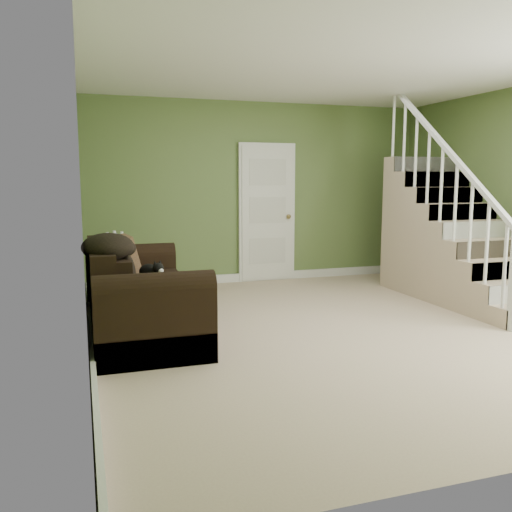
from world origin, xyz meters
TOP-DOWN VIEW (x-y plane):
  - floor at (0.00, 0.00)m, footprint 5.00×5.50m
  - ceiling at (0.00, 0.00)m, footprint 5.00×5.50m
  - wall_back at (0.00, 2.75)m, footprint 5.00×0.04m
  - wall_left at (-2.50, 0.00)m, footprint 0.04×5.50m
  - baseboard_back at (0.00, 2.72)m, footprint 5.00×0.04m
  - baseboard_left at (-2.47, 0.00)m, footprint 0.04×5.50m
  - door at (0.10, 2.71)m, footprint 0.86×0.12m
  - staircase at (1.99, 0.97)m, footprint 1.00×2.51m
  - sofa at (-2.02, 0.48)m, footprint 0.97×2.25m
  - side_table at (-2.14, 1.68)m, footprint 0.69×0.69m
  - cat at (-1.86, 0.65)m, footprint 0.31×0.45m
  - banana at (-1.80, 0.10)m, footprint 0.10×0.20m
  - throw_pillow at (-2.03, 1.17)m, footprint 0.27×0.46m
  - throw_blanket at (-2.30, -0.01)m, footprint 0.57×0.67m

SIDE VIEW (x-z plane):
  - floor at x=0.00m, z-range -0.01..0.01m
  - baseboard_back at x=0.00m, z-range 0.00..0.12m
  - baseboard_left at x=-2.47m, z-range 0.00..0.12m
  - side_table at x=-2.14m, z-range -0.11..0.79m
  - sofa at x=-2.02m, z-range -0.11..0.79m
  - banana at x=-1.80m, z-range 0.48..0.54m
  - cat at x=-1.86m, z-range 0.46..0.68m
  - staircase at x=1.99m, z-range -0.77..2.05m
  - throw_pillow at x=-2.03m, z-range 0.45..0.90m
  - throw_blanket at x=-2.30m, z-range 0.80..1.04m
  - door at x=0.10m, z-range 0.00..2.02m
  - wall_back at x=0.00m, z-range 0.00..2.60m
  - wall_left at x=-2.50m, z-range 0.00..2.60m
  - ceiling at x=0.00m, z-range 2.60..2.60m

